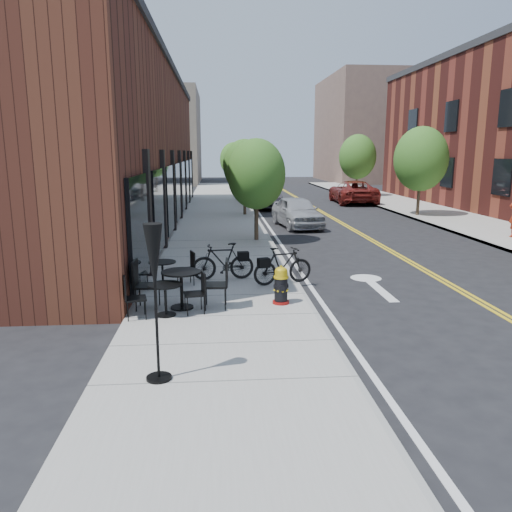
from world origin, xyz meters
name	(u,v)px	position (x,y,z in m)	size (l,w,h in m)	color
ground	(318,319)	(0.00, 0.00, 0.00)	(120.00, 120.00, 0.00)	black
sidewalk_near	(220,237)	(-2.00, 10.00, 0.06)	(4.00, 70.00, 0.12)	#9E9B93
sidewalk_far	(506,234)	(10.00, 10.00, 0.06)	(4.00, 70.00, 0.12)	#9E9B93
building_near	(120,150)	(-6.50, 14.00, 3.50)	(5.00, 28.00, 7.00)	#451F16
bg_building_left	(163,137)	(-8.00, 48.00, 5.00)	(8.00, 14.00, 10.00)	#726656
bg_building_right	(368,130)	(16.00, 50.00, 6.00)	(10.00, 16.00, 12.00)	brown
tree_near_a	(256,174)	(-0.60, 9.00, 2.60)	(2.20, 2.20, 3.81)	#382B1E
tree_near_b	(245,166)	(-0.60, 17.00, 2.71)	(2.30, 2.30, 3.98)	#382B1E
tree_near_c	(238,165)	(-0.60, 25.00, 2.53)	(2.10, 2.10, 3.67)	#382B1E
tree_near_d	(234,160)	(-0.60, 33.00, 2.79)	(2.40, 2.40, 4.11)	#382B1E
tree_far_b	(421,159)	(8.60, 16.00, 3.06)	(2.80, 2.80, 4.62)	#382B1E
tree_far_c	(358,157)	(8.60, 28.00, 3.06)	(2.80, 2.80, 4.62)	#382B1E
fire_hydrant	(281,286)	(-0.70, 0.76, 0.53)	(0.43, 0.43, 0.86)	maroon
bicycle_left	(223,261)	(-1.95, 2.98, 0.61)	(0.46, 1.63, 0.98)	black
bicycle_right	(283,266)	(-0.44, 2.41, 0.60)	(0.45, 1.59, 0.96)	black
bistro_set_a	(165,295)	(-3.17, 0.10, 0.56)	(1.65, 0.82, 0.87)	black
bistro_set_b	(163,270)	(-3.46, 2.34, 0.55)	(1.61, 0.85, 0.85)	black
bistro_set_c	(181,284)	(-2.87, 0.58, 0.65)	(1.98, 0.89, 1.06)	black
patio_umbrella	(154,270)	(-2.98, -2.86, 1.79)	(0.38, 0.38, 2.33)	black
parked_car_a	(297,212)	(1.60, 12.95, 0.71)	(1.67, 4.15, 1.41)	#9FA1A7
parked_car_b	(264,196)	(0.80, 21.01, 0.75)	(1.60, 4.58, 1.51)	black
parked_car_c	(255,187)	(0.80, 28.35, 0.82)	(2.29, 5.63, 1.63)	#A5A6AA
parked_car_far	(353,192)	(7.11, 23.53, 0.77)	(2.54, 5.51, 1.53)	maroon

